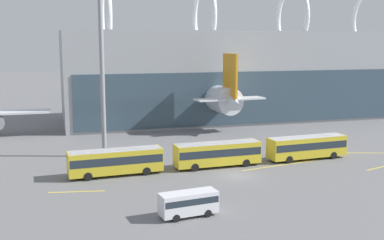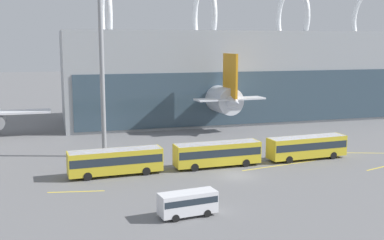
{
  "view_description": "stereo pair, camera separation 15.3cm",
  "coord_description": "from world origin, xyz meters",
  "px_view_note": "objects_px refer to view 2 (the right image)",
  "views": [
    {
      "loc": [
        -21.12,
        -52.16,
        15.9
      ],
      "look_at": [
        -0.35,
        17.93,
        4.0
      ],
      "focal_mm": 45.0,
      "sensor_mm": 36.0,
      "label": 1
    },
    {
      "loc": [
        -20.97,
        -52.21,
        15.9
      ],
      "look_at": [
        -0.35,
        17.93,
        4.0
      ],
      "focal_mm": 45.0,
      "sensor_mm": 36.0,
      "label": 2
    }
  ],
  "objects_px": {
    "service_van_foreground": "(188,202)",
    "floodlight_mast": "(101,26)",
    "airliner_at_gate_far": "(203,95)",
    "shuttle_bus_2": "(307,146)",
    "shuttle_bus_0": "(115,160)",
    "shuttle_bus_1": "(217,153)"
  },
  "relations": [
    {
      "from": "airliner_at_gate_far",
      "to": "shuttle_bus_1",
      "type": "bearing_deg",
      "value": 161.46
    },
    {
      "from": "shuttle_bus_0",
      "to": "shuttle_bus_1",
      "type": "bearing_deg",
      "value": -1.49
    },
    {
      "from": "airliner_at_gate_far",
      "to": "service_van_foreground",
      "type": "xyz_separation_m",
      "value": [
        -17.43,
        -50.09,
        -4.15
      ]
    },
    {
      "from": "service_van_foreground",
      "to": "floodlight_mast",
      "type": "relative_size",
      "value": 0.2
    },
    {
      "from": "shuttle_bus_1",
      "to": "floodlight_mast",
      "type": "bearing_deg",
      "value": 141.52
    },
    {
      "from": "shuttle_bus_1",
      "to": "service_van_foreground",
      "type": "bearing_deg",
      "value": -119.9
    },
    {
      "from": "airliner_at_gate_far",
      "to": "floodlight_mast",
      "type": "height_order",
      "value": "floodlight_mast"
    },
    {
      "from": "airliner_at_gate_far",
      "to": "shuttle_bus_2",
      "type": "xyz_separation_m",
      "value": [
        4.19,
        -33.63,
        -3.66
      ]
    },
    {
      "from": "shuttle_bus_1",
      "to": "service_van_foreground",
      "type": "distance_m",
      "value": 18.21
    },
    {
      "from": "shuttle_bus_0",
      "to": "shuttle_bus_2",
      "type": "xyz_separation_m",
      "value": [
        26.18,
        0.72,
        0.0
      ]
    },
    {
      "from": "shuttle_bus_1",
      "to": "shuttle_bus_2",
      "type": "relative_size",
      "value": 0.99
    },
    {
      "from": "airliner_at_gate_far",
      "to": "floodlight_mast",
      "type": "relative_size",
      "value": 1.24
    },
    {
      "from": "shuttle_bus_2",
      "to": "service_van_foreground",
      "type": "distance_m",
      "value": 27.17
    },
    {
      "from": "shuttle_bus_1",
      "to": "shuttle_bus_0",
      "type": "bearing_deg",
      "value": 179.56
    },
    {
      "from": "shuttle_bus_0",
      "to": "shuttle_bus_2",
      "type": "height_order",
      "value": "same"
    },
    {
      "from": "floodlight_mast",
      "to": "shuttle_bus_1",
      "type": "bearing_deg",
      "value": -36.51
    },
    {
      "from": "floodlight_mast",
      "to": "airliner_at_gate_far",
      "type": "bearing_deg",
      "value": 47.36
    },
    {
      "from": "shuttle_bus_0",
      "to": "service_van_foreground",
      "type": "bearing_deg",
      "value": -76.84
    },
    {
      "from": "shuttle_bus_2",
      "to": "floodlight_mast",
      "type": "distance_m",
      "value": 32.41
    },
    {
      "from": "shuttle_bus_0",
      "to": "shuttle_bus_1",
      "type": "distance_m",
      "value": 13.1
    },
    {
      "from": "service_van_foreground",
      "to": "floodlight_mast",
      "type": "xyz_separation_m",
      "value": [
        -4.8,
        25.95,
        16.7
      ]
    },
    {
      "from": "shuttle_bus_0",
      "to": "airliner_at_gate_far",
      "type": "bearing_deg",
      "value": 54.35
    }
  ]
}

